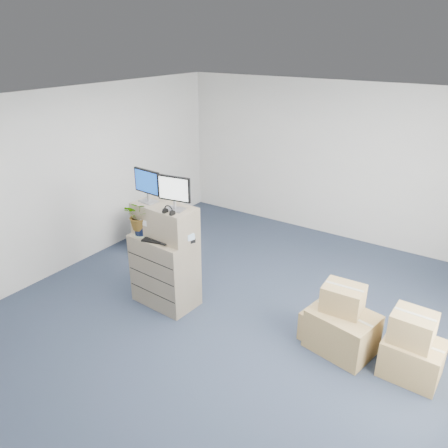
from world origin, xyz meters
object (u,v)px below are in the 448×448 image
(monitor_left, at_px, (147,184))
(potted_plant, at_px, (140,219))
(filing_cabinet_lower, at_px, (165,270))
(keyboard, at_px, (158,240))
(monitor_right, at_px, (174,191))
(water_bottle, at_px, (166,228))
(office_chair, at_px, (153,225))

(monitor_left, relative_size, potted_plant, 0.94)
(filing_cabinet_lower, bearing_deg, keyboard, -72.97)
(filing_cabinet_lower, height_order, monitor_right, monitor_right)
(filing_cabinet_lower, xyz_separation_m, water_bottle, (0.05, 0.02, 0.63))
(monitor_left, height_order, potted_plant, monitor_left)
(filing_cabinet_lower, distance_m, potted_plant, 0.80)
(potted_plant, relative_size, office_chair, 0.65)
(keyboard, relative_size, water_bottle, 1.61)
(keyboard, height_order, potted_plant, potted_plant)
(filing_cabinet_lower, bearing_deg, water_bottle, 31.72)
(filing_cabinet_lower, height_order, monitor_left, monitor_left)
(filing_cabinet_lower, distance_m, monitor_right, 1.21)
(monitor_left, bearing_deg, monitor_right, 2.08)
(filing_cabinet_lower, relative_size, keyboard, 2.46)
(monitor_left, relative_size, monitor_right, 1.00)
(monitor_right, bearing_deg, filing_cabinet_lower, 173.54)
(water_bottle, xyz_separation_m, potted_plant, (-0.33, -0.14, 0.10))
(keyboard, relative_size, office_chair, 0.55)
(keyboard, xyz_separation_m, potted_plant, (-0.31, 0.02, 0.22))
(filing_cabinet_lower, bearing_deg, monitor_right, 6.00)
(keyboard, bearing_deg, monitor_right, 21.02)
(filing_cabinet_lower, xyz_separation_m, potted_plant, (-0.28, -0.11, 0.74))
(potted_plant, bearing_deg, filing_cabinet_lower, 21.96)
(monitor_left, height_order, monitor_right, same)
(monitor_left, distance_m, monitor_right, 0.47)
(filing_cabinet_lower, xyz_separation_m, monitor_left, (-0.25, 0.03, 1.19))
(monitor_left, relative_size, office_chair, 0.61)
(office_chair, bearing_deg, monitor_left, 91.27)
(office_chair, bearing_deg, water_bottle, 97.60)
(water_bottle, bearing_deg, keyboard, -95.31)
(keyboard, height_order, water_bottle, water_bottle)
(filing_cabinet_lower, height_order, potted_plant, potted_plant)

